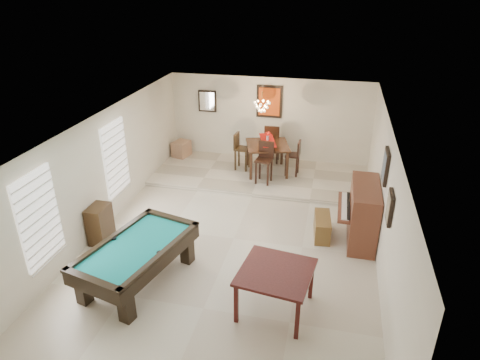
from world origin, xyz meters
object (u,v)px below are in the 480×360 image
at_px(corner_bench, 181,149).
at_px(chandelier, 262,103).
at_px(upright_piano, 356,213).
at_px(dining_chair_east, 292,158).
at_px(piano_bench, 322,227).
at_px(dining_table, 267,156).
at_px(dining_chair_south, 264,163).
at_px(apothecary_chest, 100,224).
at_px(flower_vase, 268,136).
at_px(pool_table, 138,263).
at_px(dining_chair_west, 242,151).
at_px(dining_chair_north, 272,143).
at_px(square_table, 275,290).

height_order(corner_bench, chandelier, chandelier).
height_order(upright_piano, dining_chair_east, upright_piano).
xyz_separation_m(piano_bench, dining_table, (-1.73, 2.89, 0.36)).
distance_m(dining_chair_south, dining_chair_east, 0.98).
bearing_deg(corner_bench, apothecary_chest, -91.49).
relative_size(dining_chair_east, chandelier, 1.69).
bearing_deg(flower_vase, apothecary_chest, -125.15).
xyz_separation_m(piano_bench, chandelier, (-1.87, 2.65, 1.96)).
bearing_deg(pool_table, dining_table, 87.56).
relative_size(dining_table, dining_chair_east, 1.14).
bearing_deg(dining_chair_south, piano_bench, -44.49).
distance_m(flower_vase, dining_chair_west, 0.92).
height_order(dining_chair_south, dining_chair_north, dining_chair_north).
distance_m(dining_chair_west, chandelier, 1.67).
relative_size(upright_piano, dining_chair_east, 1.52).
relative_size(square_table, dining_table, 1.02).
bearing_deg(upright_piano, corner_bench, 146.81).
relative_size(dining_chair_north, dining_chair_west, 1.09).
bearing_deg(piano_bench, dining_chair_south, 127.96).
bearing_deg(dining_chair_west, dining_chair_south, -128.97).
bearing_deg(upright_piano, dining_chair_north, 123.61).
distance_m(flower_vase, chandelier, 1.03).
height_order(dining_table, corner_bench, dining_table).
bearing_deg(piano_bench, corner_bench, 142.53).
height_order(upright_piano, piano_bench, upright_piano).
relative_size(dining_table, flower_vase, 4.35).
relative_size(dining_table, dining_chair_west, 1.07).
relative_size(square_table, piano_bench, 1.38).
bearing_deg(apothecary_chest, pool_table, -37.68).
bearing_deg(dining_table, dining_chair_south, -87.38).
distance_m(upright_piano, dining_chair_east, 3.27).
height_order(dining_chair_south, dining_chair_west, dining_chair_south).
bearing_deg(apothecary_chest, dining_chair_north, 59.11).
distance_m(dining_chair_west, corner_bench, 2.16).
height_order(piano_bench, apothecary_chest, apothecary_chest).
distance_m(upright_piano, chandelier, 3.95).
bearing_deg(upright_piano, piano_bench, -174.62).
bearing_deg(dining_chair_north, dining_table, 86.13).
bearing_deg(chandelier, corner_bench, 162.93).
height_order(square_table, dining_chair_east, dining_chair_east).
bearing_deg(square_table, corner_bench, 122.77).
bearing_deg(dining_chair_north, chandelier, 78.30).
distance_m(pool_table, chandelier, 5.48).
bearing_deg(piano_bench, chandelier, 125.17).
bearing_deg(flower_vase, dining_table, 0.00).
height_order(square_table, dining_chair_north, dining_chair_north).
height_order(square_table, upright_piano, upright_piano).
height_order(dining_chair_south, chandelier, chandelier).
bearing_deg(dining_chair_east, upright_piano, 33.65).
bearing_deg(apothecary_chest, flower_vase, 54.85).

